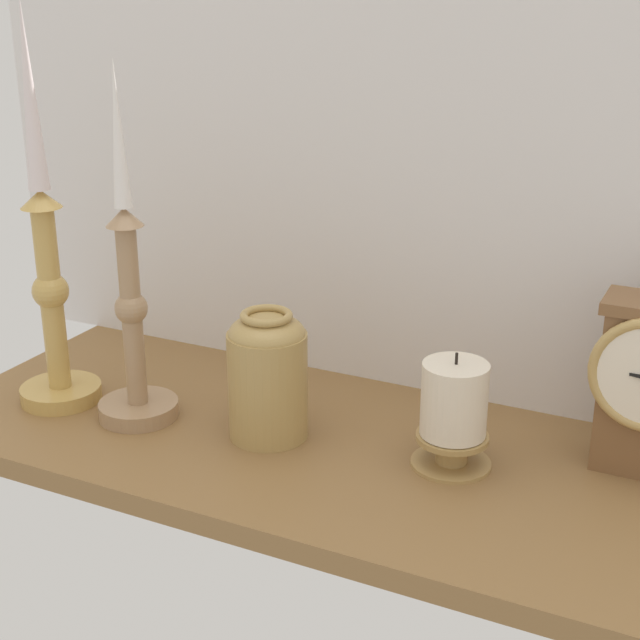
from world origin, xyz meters
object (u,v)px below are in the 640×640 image
at_px(brass_vase_jar, 268,372).
at_px(candlestick_tall_left, 49,278).
at_px(candlestick_tall_center, 132,317).
at_px(pillar_candle_front, 454,413).

bearing_deg(brass_vase_jar, candlestick_tall_left, -173.55).
bearing_deg(candlestick_tall_center, pillar_candle_front, 7.95).
bearing_deg(brass_vase_jar, candlestick_tall_center, -170.61).
xyz_separation_m(candlestick_tall_left, pillar_candle_front, (0.47, 0.05, -0.09)).
bearing_deg(candlestick_tall_left, pillar_candle_front, 6.61).
bearing_deg(candlestick_tall_center, brass_vase_jar, 9.39).
distance_m(candlestick_tall_left, brass_vase_jar, 0.28).
height_order(candlestick_tall_left, candlestick_tall_center, candlestick_tall_left).
bearing_deg(candlestick_tall_left, brass_vase_jar, 6.45).
distance_m(candlestick_tall_center, pillar_candle_front, 0.36).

